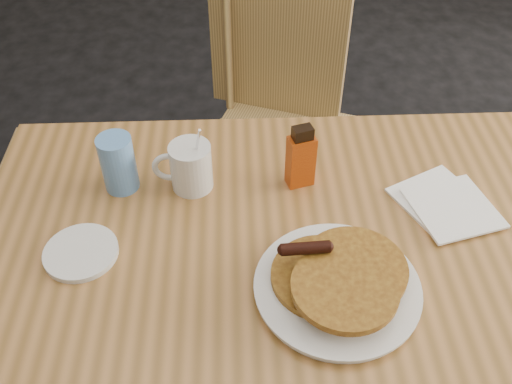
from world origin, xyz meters
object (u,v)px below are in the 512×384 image
pancake_plate (338,283)px  blue_tumbler (118,163)px  main_table (294,261)px  chair_main_far (278,102)px  coffee_mug (190,166)px  syrup_bottle (301,158)px

pancake_plate → blue_tumbler: size_ratio=2.35×
pancake_plate → blue_tumbler: 0.53m
main_table → pancake_plate: (0.07, -0.10, 0.06)m
main_table → chair_main_far: chair_main_far is taller
chair_main_far → blue_tumbler: (-0.38, -0.56, 0.24)m
coffee_mug → syrup_bottle: coffee_mug is taller
chair_main_far → syrup_bottle: size_ratio=6.36×
pancake_plate → chair_main_far: bearing=93.7°
chair_main_far → pancake_plate: chair_main_far is taller
coffee_mug → syrup_bottle: 0.24m
coffee_mug → chair_main_far: bearing=63.6°
chair_main_far → syrup_bottle: 0.61m
main_table → pancake_plate: pancake_plate is taller
pancake_plate → syrup_bottle: bearing=98.7°
syrup_bottle → chair_main_far: bearing=74.0°
coffee_mug → blue_tumbler: 0.15m
chair_main_far → pancake_plate: bearing=-66.5°
blue_tumbler → coffee_mug: bearing=-0.8°
main_table → blue_tumbler: blue_tumbler is taller
chair_main_far → coffee_mug: size_ratio=5.68×
chair_main_far → pancake_plate: 0.88m
chair_main_far → syrup_bottle: bearing=-69.1°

